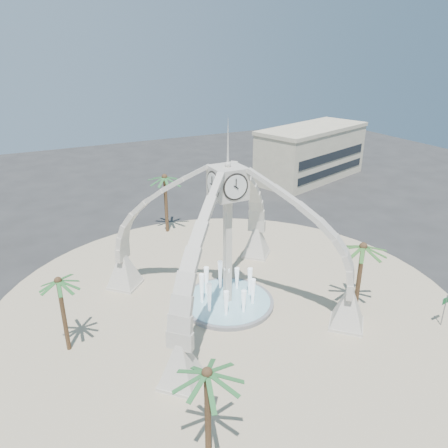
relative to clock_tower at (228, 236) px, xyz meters
name	(u,v)px	position (x,y,z in m)	size (l,w,h in m)	color
ground	(227,304)	(0.00, 0.00, -6.49)	(140.00, 140.00, 0.00)	#282828
plaza	(227,304)	(0.00, 0.00, -6.46)	(40.00, 40.00, 0.06)	tan
clock_tower	(228,236)	(0.00, 0.00, 0.00)	(17.94, 17.94, 16.30)	beige
fountain	(227,302)	(0.00, 0.00, -6.20)	(8.00, 8.00, 3.62)	gray
building_ne	(311,153)	(30.00, 28.00, -2.18)	(21.87, 14.17, 8.60)	beige
palm_east	(363,247)	(9.54, -5.42, -0.74)	(4.86, 4.86, 6.60)	brown
palm_west	(58,282)	(-13.23, -0.07, -0.75)	(4.22, 4.22, 6.47)	brown
palm_north	(165,178)	(0.84, 17.40, 0.23)	(5.25, 5.25, 7.64)	brown
palm_south	(207,374)	(-7.72, -12.68, -1.04)	(4.88, 4.88, 6.23)	brown
street_sign	(445,304)	(13.89, -10.48, -4.45)	(1.05, 0.12, 2.85)	slate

